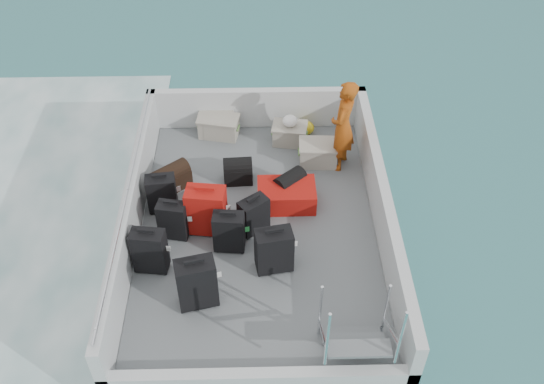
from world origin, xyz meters
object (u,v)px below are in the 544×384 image
(crate_3, at_px, (318,154))
(suitcase_8, at_px, (286,195))
(suitcase_4, at_px, (229,232))
(suitcase_3, at_px, (197,284))
(suitcase_5, at_px, (207,211))
(suitcase_2, at_px, (162,194))
(crate_0, at_px, (216,126))
(suitcase_0, at_px, (150,251))
(suitcase_1, at_px, (173,221))
(crate_2, at_px, (290,135))
(suitcase_7, at_px, (254,216))
(crate_1, at_px, (222,128))
(suitcase_6, at_px, (274,251))
(passenger, at_px, (343,126))

(crate_3, bearing_deg, suitcase_8, -119.93)
(suitcase_4, bearing_deg, suitcase_3, -107.07)
(suitcase_5, height_order, crate_3, suitcase_5)
(suitcase_2, height_order, crate_0, suitcase_2)
(suitcase_3, xyz_separation_m, suitcase_4, (0.36, 0.91, -0.06))
(suitcase_3, bearing_deg, suitcase_0, 125.53)
(suitcase_0, xyz_separation_m, crate_3, (2.36, 2.13, -0.16))
(suitcase_1, distance_m, suitcase_3, 1.23)
(crate_2, bearing_deg, suitcase_4, -111.63)
(suitcase_4, height_order, crate_3, suitcase_4)
(suitcase_1, distance_m, crate_3, 2.62)
(suitcase_5, bearing_deg, suitcase_7, 4.41)
(suitcase_7, relative_size, crate_1, 1.07)
(suitcase_2, height_order, crate_1, suitcase_2)
(suitcase_2, height_order, suitcase_4, suitcase_4)
(crate_2, relative_size, crate_3, 0.91)
(suitcase_1, bearing_deg, suitcase_2, 121.76)
(suitcase_0, height_order, suitcase_1, suitcase_0)
(suitcase_6, bearing_deg, crate_1, 95.44)
(suitcase_8, bearing_deg, crate_3, -30.52)
(suitcase_0, distance_m, suitcase_8, 2.19)
(crate_1, bearing_deg, suitcase_1, -103.89)
(suitcase_4, xyz_separation_m, suitcase_5, (-0.32, 0.35, 0.06))
(suitcase_4, bearing_deg, suitcase_1, 167.29)
(crate_3, height_order, passenger, passenger)
(suitcase_1, relative_size, suitcase_6, 0.90)
(suitcase_0, height_order, suitcase_5, suitcase_5)
(suitcase_4, xyz_separation_m, suitcase_6, (0.59, -0.37, 0.02))
(suitcase_6, height_order, crate_1, suitcase_6)
(crate_1, bearing_deg, passenger, -22.97)
(crate_2, relative_size, passenger, 0.34)
(suitcase_1, bearing_deg, crate_1, 86.14)
(suitcase_0, distance_m, crate_3, 3.18)
(suitcase_0, distance_m, suitcase_3, 0.87)
(suitcase_2, relative_size, crate_2, 1.15)
(suitcase_2, xyz_separation_m, crate_3, (2.33, 1.01, -0.13))
(crate_1, height_order, passenger, passenger)
(suitcase_3, distance_m, crate_3, 3.21)
(suitcase_1, height_order, suitcase_4, suitcase_4)
(crate_1, relative_size, crate_2, 1.03)
(suitcase_0, height_order, crate_3, suitcase_0)
(suitcase_6, height_order, crate_3, suitcase_6)
(suitcase_6, relative_size, crate_1, 1.23)
(suitcase_2, relative_size, suitcase_5, 0.81)
(suitcase_3, distance_m, suitcase_7, 1.42)
(suitcase_6, height_order, crate_0, suitcase_6)
(suitcase_0, relative_size, suitcase_5, 0.91)
(suitcase_5, relative_size, crate_2, 1.41)
(suitcase_0, height_order, suitcase_7, suitcase_0)
(suitcase_3, height_order, crate_1, suitcase_3)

